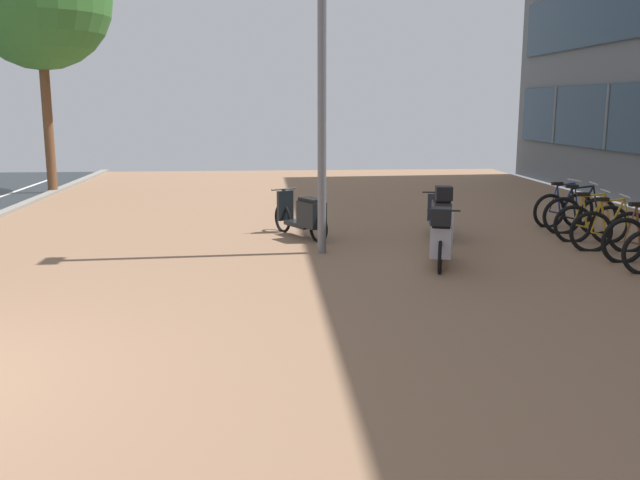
{
  "coord_description": "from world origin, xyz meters",
  "views": [
    {
      "loc": [
        3.35,
        -5.66,
        2.37
      ],
      "look_at": [
        3.93,
        1.49,
        0.97
      ],
      "focal_mm": 38.78,
      "sensor_mm": 36.0,
      "label": 1
    }
  ],
  "objects_px": {
    "bicycle_rack_04": "(610,231)",
    "bicycle_rack_07": "(564,210)",
    "scooter_near": "(440,213)",
    "bicycle_rack_06": "(580,215)",
    "scooter_far": "(441,238)",
    "scooter_mid": "(304,216)",
    "bicycle_rack_05": "(591,223)",
    "lamp_post": "(322,21)"
  },
  "relations": [
    {
      "from": "bicycle_rack_04",
      "to": "bicycle_rack_05",
      "type": "bearing_deg",
      "value": 85.15
    },
    {
      "from": "scooter_far",
      "to": "lamp_post",
      "type": "height_order",
      "value": "lamp_post"
    },
    {
      "from": "bicycle_rack_06",
      "to": "bicycle_rack_07",
      "type": "bearing_deg",
      "value": 87.5
    },
    {
      "from": "scooter_near",
      "to": "scooter_far",
      "type": "relative_size",
      "value": 1.01
    },
    {
      "from": "bicycle_rack_07",
      "to": "scooter_mid",
      "type": "relative_size",
      "value": 0.81
    },
    {
      "from": "bicycle_rack_05",
      "to": "scooter_near",
      "type": "distance_m",
      "value": 2.63
    },
    {
      "from": "bicycle_rack_04",
      "to": "scooter_near",
      "type": "distance_m",
      "value": 2.84
    },
    {
      "from": "bicycle_rack_05",
      "to": "bicycle_rack_06",
      "type": "distance_m",
      "value": 0.81
    },
    {
      "from": "bicycle_rack_05",
      "to": "scooter_mid",
      "type": "distance_m",
      "value": 5.07
    },
    {
      "from": "bicycle_rack_06",
      "to": "scooter_mid",
      "type": "height_order",
      "value": "bicycle_rack_06"
    },
    {
      "from": "bicycle_rack_04",
      "to": "scooter_far",
      "type": "xyz_separation_m",
      "value": [
        -3.05,
        -0.87,
        0.1
      ]
    },
    {
      "from": "bicycle_rack_04",
      "to": "scooter_mid",
      "type": "xyz_separation_m",
      "value": [
        -4.94,
        1.6,
        0.07
      ]
    },
    {
      "from": "lamp_post",
      "to": "bicycle_rack_07",
      "type": "bearing_deg",
      "value": 22.77
    },
    {
      "from": "bicycle_rack_04",
      "to": "lamp_post",
      "type": "relative_size",
      "value": 0.2
    },
    {
      "from": "scooter_mid",
      "to": "scooter_far",
      "type": "relative_size",
      "value": 0.99
    },
    {
      "from": "bicycle_rack_06",
      "to": "bicycle_rack_07",
      "type": "distance_m",
      "value": 0.79
    },
    {
      "from": "scooter_far",
      "to": "lamp_post",
      "type": "relative_size",
      "value": 0.25
    },
    {
      "from": "bicycle_rack_07",
      "to": "lamp_post",
      "type": "distance_m",
      "value": 6.35
    },
    {
      "from": "scooter_near",
      "to": "lamp_post",
      "type": "xyz_separation_m",
      "value": [
        -2.23,
        -1.05,
        3.18
      ]
    },
    {
      "from": "bicycle_rack_04",
      "to": "bicycle_rack_07",
      "type": "bearing_deg",
      "value": 83.66
    },
    {
      "from": "bicycle_rack_07",
      "to": "scooter_far",
      "type": "distance_m",
      "value": 4.65
    },
    {
      "from": "bicycle_rack_04",
      "to": "bicycle_rack_07",
      "type": "distance_m",
      "value": 2.4
    },
    {
      "from": "bicycle_rack_04",
      "to": "bicycle_rack_07",
      "type": "relative_size",
      "value": 0.99
    },
    {
      "from": "bicycle_rack_07",
      "to": "lamp_post",
      "type": "xyz_separation_m",
      "value": [
        -4.99,
        -2.1,
        3.3
      ]
    },
    {
      "from": "bicycle_rack_04",
      "to": "scooter_near",
      "type": "bearing_deg",
      "value": 151.87
    },
    {
      "from": "bicycle_rack_07",
      "to": "scooter_near",
      "type": "distance_m",
      "value": 2.96
    },
    {
      "from": "scooter_far",
      "to": "lamp_post",
      "type": "xyz_separation_m",
      "value": [
        -1.68,
        1.16,
        3.2
      ]
    },
    {
      "from": "bicycle_rack_04",
      "to": "scooter_far",
      "type": "relative_size",
      "value": 0.79
    },
    {
      "from": "bicycle_rack_05",
      "to": "lamp_post",
      "type": "relative_size",
      "value": 0.2
    },
    {
      "from": "bicycle_rack_06",
      "to": "scooter_far",
      "type": "xyz_separation_m",
      "value": [
        -3.28,
        -2.46,
        0.09
      ]
    },
    {
      "from": "scooter_mid",
      "to": "lamp_post",
      "type": "xyz_separation_m",
      "value": [
        0.21,
        -1.31,
        3.23
      ]
    },
    {
      "from": "scooter_mid",
      "to": "bicycle_rack_04",
      "type": "bearing_deg",
      "value": -17.94
    },
    {
      "from": "scooter_mid",
      "to": "bicycle_rack_07",
      "type": "bearing_deg",
      "value": 8.55
    },
    {
      "from": "scooter_near",
      "to": "lamp_post",
      "type": "height_order",
      "value": "lamp_post"
    },
    {
      "from": "bicycle_rack_06",
      "to": "bicycle_rack_04",
      "type": "bearing_deg",
      "value": -98.23
    },
    {
      "from": "bicycle_rack_06",
      "to": "lamp_post",
      "type": "bearing_deg",
      "value": -165.29
    },
    {
      "from": "bicycle_rack_06",
      "to": "scooter_mid",
      "type": "relative_size",
      "value": 0.84
    },
    {
      "from": "bicycle_rack_04",
      "to": "scooter_far",
      "type": "distance_m",
      "value": 3.17
    },
    {
      "from": "bicycle_rack_06",
      "to": "scooter_mid",
      "type": "distance_m",
      "value": 5.17
    },
    {
      "from": "bicycle_rack_06",
      "to": "scooter_far",
      "type": "relative_size",
      "value": 0.83
    },
    {
      "from": "bicycle_rack_05",
      "to": "scooter_far",
      "type": "height_order",
      "value": "scooter_far"
    },
    {
      "from": "scooter_mid",
      "to": "scooter_far",
      "type": "bearing_deg",
      "value": -52.6
    }
  ]
}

